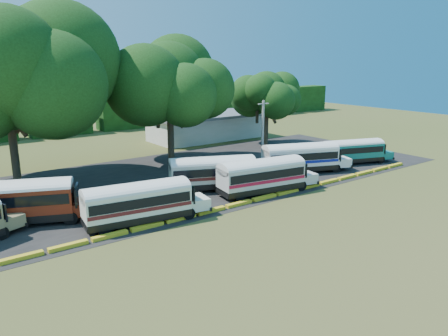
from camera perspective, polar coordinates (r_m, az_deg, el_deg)
ground at (r=37.26m, az=1.10°, el=-5.77°), size 160.00×160.00×0.00m
asphalt_strip at (r=47.33m, az=-6.84°, el=-1.49°), size 64.00×24.00×0.02m
curb at (r=37.96m, az=0.18°, el=-5.14°), size 53.70×0.45×0.30m
terminal_building at (r=70.70m, az=-2.21°, el=5.48°), size 19.00×9.00×4.00m
treeline_backdrop at (r=79.27m, az=-20.74°, el=6.22°), size 130.00×4.00×6.00m
bus_red at (r=37.60m, az=-25.43°, el=-3.72°), size 11.03×6.61×3.56m
bus_cream_west at (r=34.85m, az=-10.95°, el=-4.19°), size 10.37×3.91×3.33m
bus_cream_east at (r=42.93m, az=-1.25°, el=-0.41°), size 10.39×6.33×3.36m
bus_white_red at (r=41.92m, az=5.15°, el=-0.78°), size 10.63×4.13×3.41m
bus_white_blue at (r=50.17m, az=10.13°, el=1.54°), size 10.59×6.01×3.41m
bus_teal at (r=56.12m, az=16.64°, el=2.29°), size 9.40×5.12×3.01m
tree_west at (r=47.85m, az=-26.75°, el=11.31°), size 15.80×15.80×17.36m
tree_center at (r=53.28m, az=-7.20°, el=11.37°), size 12.14×12.14×14.68m
tree_east at (r=64.24m, az=5.57°, el=9.88°), size 7.85×7.85×10.92m
utility_pole at (r=52.63m, az=5.08°, el=4.65°), size 1.60×0.30×7.88m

